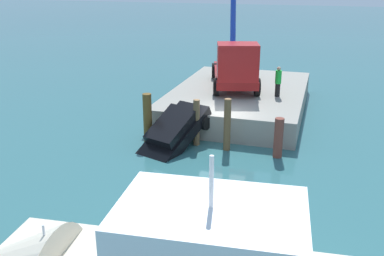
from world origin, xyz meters
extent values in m
plane|color=#2D6066|center=(0.00, 0.00, 0.00)|extent=(200.00, 200.00, 0.00)
cube|color=gray|center=(-5.19, 0.00, 0.66)|extent=(11.38, 7.58, 1.31)
cube|color=maroon|center=(-5.60, -0.45, 2.04)|extent=(6.48, 3.85, 0.45)
cube|color=#AF1919|center=(-3.49, 0.14, 3.25)|extent=(2.23, 2.59, 1.98)
cylinder|color=black|center=(-3.86, 1.23, 1.81)|extent=(1.04, 0.56, 1.00)
cylinder|color=black|center=(-3.24, -0.99, 1.81)|extent=(1.04, 0.56, 1.00)
cylinder|color=black|center=(-7.96, 0.09, 1.81)|extent=(1.04, 0.56, 1.00)
cylinder|color=black|center=(-7.34, -2.13, 1.81)|extent=(1.04, 0.56, 1.00)
cylinder|color=#1938A5|center=(-9.13, -1.36, 5.33)|extent=(3.90, 1.26, 5.53)
cube|color=#1938A5|center=(-7.36, -0.94, 2.51)|extent=(1.00, 1.00, 0.50)
cylinder|color=#4C4C19|center=(-10.89, -1.78, 4.68)|extent=(0.04, 0.04, 6.63)
cylinder|color=black|center=(-4.07, 2.35, 1.68)|extent=(0.28, 0.28, 0.74)
cylinder|color=green|center=(-4.07, 2.35, 2.42)|extent=(0.34, 0.34, 0.74)
sphere|color=tan|center=(-4.07, 2.35, 2.89)|extent=(0.21, 0.21, 0.21)
cube|color=black|center=(1.74, -1.85, 0.53)|extent=(4.42, 3.03, 2.44)
cube|color=black|center=(1.77, -1.87, 1.08)|extent=(2.73, 2.26, 1.49)
cylinder|color=black|center=(3.17, -1.40, -0.40)|extent=(0.89, 0.49, 0.86)
cylinder|color=black|center=(2.58, -3.10, -0.40)|extent=(0.89, 0.49, 0.86)
cylinder|color=black|center=(0.66, -0.52, 0.97)|extent=(0.89, 0.49, 0.86)
cylinder|color=black|center=(0.06, -2.22, 0.97)|extent=(0.89, 0.49, 0.86)
cube|color=white|center=(11.88, 2.65, 2.10)|extent=(3.11, 4.36, 1.98)
cylinder|color=white|center=(11.88, 2.65, 3.69)|extent=(0.10, 0.10, 1.20)
cylinder|color=silver|center=(12.25, -1.43, 1.61)|extent=(0.06, 0.06, 1.00)
cylinder|color=brown|center=(1.41, -3.23, 1.22)|extent=(0.42, 0.42, 2.43)
cylinder|color=brown|center=(1.10, -0.85, 1.13)|extent=(0.31, 0.31, 2.25)
cylinder|color=brown|center=(1.29, 0.69, 1.24)|extent=(0.33, 0.33, 2.47)
cylinder|color=brown|center=(1.46, 3.07, 0.92)|extent=(0.41, 0.41, 1.83)
camera|label=1|loc=(19.87, 4.67, 7.83)|focal=40.68mm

